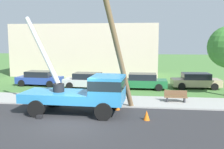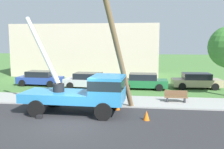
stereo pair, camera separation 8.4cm
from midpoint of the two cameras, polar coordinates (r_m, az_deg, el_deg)
ground_plane at (r=25.74m, az=-1.55°, el=-2.46°), size 120.00×120.00×0.00m
road_asphalt at (r=14.33m, az=-9.14°, el=-10.65°), size 80.00×7.54×0.01m
sidewalk_strip at (r=19.43m, az=-4.55°, el=-5.60°), size 80.00×3.40×0.10m
utility_truck at (r=15.88m, az=-5.38°, el=-3.56°), size 6.76×3.21×5.98m
leaning_utility_pole at (r=15.68m, az=1.03°, el=7.05°), size 2.24×3.54×8.46m
traffic_cone_ahead at (r=14.86m, az=7.70°, el=-8.84°), size 0.36×0.36×0.56m
traffic_cone_curbside at (r=16.87m, az=1.29°, el=-6.80°), size 0.36×0.36×0.56m
parked_sedan_blue at (r=26.82m, az=-15.34°, el=-0.78°), size 4.50×2.19×1.42m
parked_sedan_silver at (r=24.52m, az=-5.17°, el=-1.30°), size 4.50×2.18×1.42m
parked_sedan_green at (r=24.10m, az=6.88°, el=-1.48°), size 4.41×2.03×1.42m
parked_sedan_tan at (r=25.48m, az=18.05°, el=-1.31°), size 4.50×2.19×1.42m
park_bench at (r=19.13m, az=13.93°, el=-4.74°), size 1.60×0.45×0.90m
lowrise_building_backdrop at (r=33.94m, az=-5.37°, el=5.35°), size 18.00×6.00×6.40m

